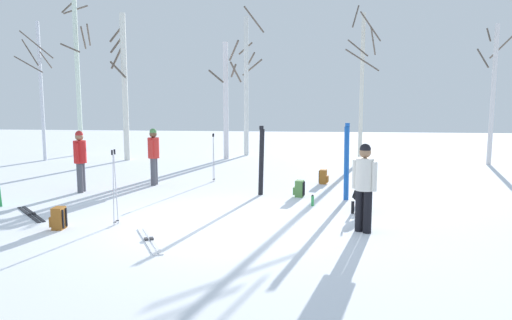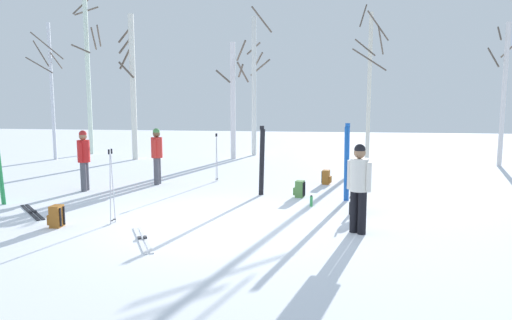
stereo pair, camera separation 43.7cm
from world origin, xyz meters
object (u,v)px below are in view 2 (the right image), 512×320
at_px(ski_poles_0, 217,156).
at_px(birch_tree_6, 504,92).
at_px(birch_tree_4, 254,84).
at_px(ski_pair_planted_0, 347,163).
at_px(dog, 358,196).
at_px(ski_poles_1, 112,184).
at_px(water_bottle_0, 357,201).
at_px(birch_tree_0, 51,89).
at_px(birch_tree_1, 88,73).
at_px(ski_pair_lying_0, 32,212).
at_px(backpack_0, 300,189).
at_px(backpack_2, 56,217).
at_px(birch_tree_3, 233,98).
at_px(water_bottle_1, 311,201).
at_px(person_0, 84,156).
at_px(birch_tree_2, 132,85).
at_px(person_2, 359,183).
at_px(ski_pair_planted_2, 0,168).
at_px(person_1, 157,152).
at_px(ski_pair_planted_1, 262,161).
at_px(ski_pair_lying_1, 143,239).
at_px(birch_tree_5, 369,83).
at_px(backpack_1, 326,177).

xyz_separation_m(ski_poles_0, birch_tree_6, (10.19, 5.13, 2.09)).
bearing_deg(birch_tree_4, ski_pair_planted_0, -67.92).
bearing_deg(dog, ski_poles_1, -161.40).
xyz_separation_m(water_bottle_0, birch_tree_6, (6.01, 7.97, 2.77)).
height_order(birch_tree_0, birch_tree_1, birch_tree_1).
bearing_deg(ski_poles_0, birch_tree_0, 153.00).
height_order(ski_pair_lying_0, water_bottle_0, water_bottle_0).
bearing_deg(birch_tree_1, backpack_0, -39.07).
bearing_deg(backpack_2, birch_tree_0, 122.86).
xyz_separation_m(ski_pair_lying_0, birch_tree_3, (2.54, 10.40, 2.67)).
bearing_deg(backpack_0, birch_tree_4, 106.12).
xyz_separation_m(water_bottle_0, birch_tree_3, (-4.82, 8.58, 2.55)).
bearing_deg(water_bottle_1, dog, -23.65).
relative_size(ski_pair_planted_0, water_bottle_1, 7.27).
bearing_deg(water_bottle_1, birch_tree_3, 112.88).
bearing_deg(person_0, birch_tree_2, 102.79).
distance_m(person_2, birch_tree_2, 13.63).
height_order(ski_pair_planted_0, ski_pair_planted_2, ski_pair_planted_0).
bearing_deg(ski_pair_planted_0, backpack_0, 167.63).
xyz_separation_m(birch_tree_4, birch_tree_6, (10.14, -2.14, -0.45)).
relative_size(person_1, ski_pair_planted_1, 0.92).
relative_size(ski_pair_lying_1, water_bottle_1, 5.70).
bearing_deg(birch_tree_3, ski_poles_0, -83.66).
height_order(backpack_0, birch_tree_1, birch_tree_1).
bearing_deg(water_bottle_1, birch_tree_0, 147.30).
relative_size(ski_pair_lying_1, birch_tree_1, 0.21).
relative_size(dog, ski_pair_planted_1, 0.44).
height_order(birch_tree_1, birch_tree_5, birch_tree_1).
relative_size(person_0, dog, 2.06).
bearing_deg(ski_pair_planted_1, person_0, -177.96).
bearing_deg(ski_pair_planted_0, birch_tree_3, 119.62).
bearing_deg(water_bottle_1, ski_pair_planted_0, 42.59).
height_order(person_2, birch_tree_1, birch_tree_1).
relative_size(person_0, birch_tree_3, 0.33).
bearing_deg(birch_tree_1, dog, -40.10).
relative_size(ski_poles_1, birch_tree_0, 0.26).
bearing_deg(birch_tree_0, water_bottle_0, -29.52).
bearing_deg(water_bottle_0, person_2, -93.40).
distance_m(person_2, birch_tree_0, 15.69).
bearing_deg(birch_tree_4, birch_tree_6, -11.93).
bearing_deg(person_1, ski_pair_planted_2, -130.72).
distance_m(ski_poles_0, backpack_1, 3.50).
bearing_deg(birch_tree_5, birch_tree_2, -177.71).
bearing_deg(person_1, birch_tree_2, 119.73).
xyz_separation_m(person_2, dog, (0.11, 1.65, -0.59)).
distance_m(water_bottle_0, water_bottle_1, 1.12).
height_order(person_1, ski_pair_lying_0, person_1).
xyz_separation_m(person_1, birch_tree_6, (11.86, 5.93, 1.92)).
distance_m(ski_pair_lying_0, birch_tree_0, 10.73).
bearing_deg(birch_tree_2, ski_poles_1, -68.54).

